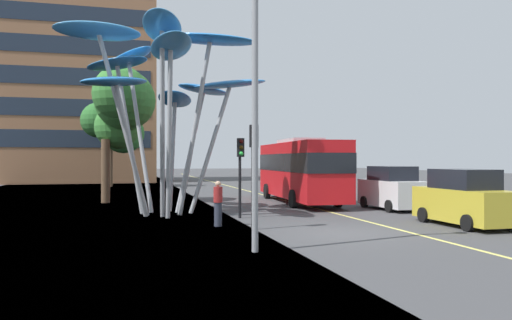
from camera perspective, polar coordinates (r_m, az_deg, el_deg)
ground at (r=17.53m, az=7.86°, el=-8.40°), size 120.00×240.00×0.10m
red_bus at (r=29.34m, az=5.01°, el=-0.90°), size 3.14×11.09×3.72m
leaf_sculpture at (r=23.60m, az=-10.65°, el=9.78°), size 9.98×9.45×8.47m
traffic_light_kerb_near at (r=17.96m, az=-0.28°, el=0.69°), size 0.28×0.42×3.77m
traffic_light_kerb_far at (r=21.48m, az=-1.79°, el=-0.02°), size 0.28×0.42×3.44m
car_parked_near at (r=20.71m, az=22.53°, el=-4.15°), size 1.91×4.35×2.16m
car_parked_mid at (r=26.27m, az=15.20°, el=-3.21°), size 1.96×4.15×2.19m
street_lamp at (r=14.04m, az=1.38°, el=10.96°), size 1.75×0.44×8.20m
tree_pavement_near at (r=30.43m, az=-15.02°, el=6.14°), size 3.60×4.77×7.88m
tree_pavement_far at (r=47.96m, az=-15.43°, el=4.28°), size 5.83×5.65×8.68m
pedestrian at (r=19.07m, az=-4.34°, el=-4.95°), size 0.34×0.34×1.72m
backdrop_building at (r=61.57m, az=-21.23°, el=8.20°), size 20.47×11.88×22.47m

